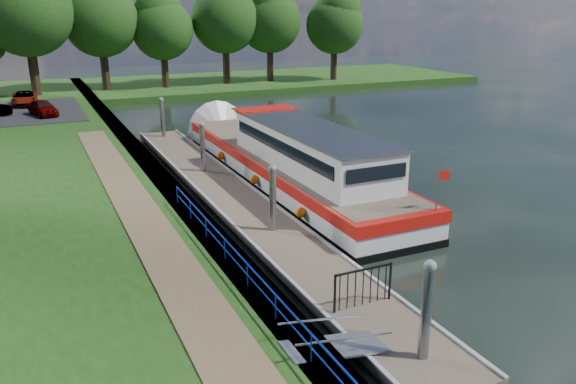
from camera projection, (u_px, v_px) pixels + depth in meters
name	position (u px, v px, depth m)	size (l,w,h in m)	color
ground	(409.00, 360.00, 14.01)	(160.00, 160.00, 0.00)	black
bank_edge	(166.00, 191.00, 25.79)	(1.10, 90.00, 0.78)	#473D2D
far_bank	(217.00, 83.00, 63.54)	(60.00, 18.00, 0.60)	#1B3F12
footpath	(159.00, 244.00, 18.89)	(1.60, 40.00, 0.05)	brown
blue_fence	(260.00, 284.00, 15.08)	(0.04, 18.04, 0.72)	#0C2DBF
pontoon	(233.00, 200.00, 25.16)	(2.50, 30.00, 0.56)	brown
mooring_piles	(232.00, 177.00, 24.81)	(0.30, 27.30, 3.55)	gray
gangway	(335.00, 346.00, 13.50)	(2.58, 1.00, 0.92)	#A5A8AD
gate_panel	(363.00, 282.00, 15.55)	(1.85, 0.05, 1.15)	black
barge	(283.00, 159.00, 28.51)	(4.36, 21.15, 4.78)	black
horizon_trees	(87.00, 13.00, 52.85)	(54.38, 10.03, 12.87)	#332316
car_a	(43.00, 108.00, 41.31)	(1.37, 3.40, 1.16)	#999999
car_d	(25.00, 98.00, 45.75)	(1.87, 4.06, 1.13)	#999999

